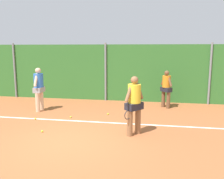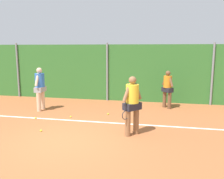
# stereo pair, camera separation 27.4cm
# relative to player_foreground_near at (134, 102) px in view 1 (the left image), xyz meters

# --- Properties ---
(ground_plane) EXTENTS (27.07, 27.07, 0.00)m
(ground_plane) POSITION_rel_player_foreground_near_xyz_m (-1.86, 0.81, -1.04)
(ground_plane) COLOR #A85B33
(hedge_fence_backdrop) EXTENTS (17.59, 0.25, 2.87)m
(hedge_fence_backdrop) POSITION_rel_player_foreground_near_xyz_m (-1.86, 4.95, 0.40)
(hedge_fence_backdrop) COLOR #33702D
(hedge_fence_backdrop) RESTS_ON ground_plane
(fence_post_left) EXTENTS (0.10, 0.10, 2.96)m
(fence_post_left) POSITION_rel_player_foreground_near_xyz_m (-6.93, 4.77, 0.44)
(fence_post_left) COLOR gray
(fence_post_left) RESTS_ON ground_plane
(fence_post_center) EXTENTS (0.10, 0.10, 2.96)m
(fence_post_center) POSITION_rel_player_foreground_near_xyz_m (-1.86, 4.77, 0.44)
(fence_post_center) COLOR gray
(fence_post_center) RESTS_ON ground_plane
(fence_post_right) EXTENTS (0.10, 0.10, 2.96)m
(fence_post_right) POSITION_rel_player_foreground_near_xyz_m (3.22, 4.77, 0.44)
(fence_post_right) COLOR gray
(fence_post_right) RESTS_ON ground_plane
(court_baseline_paint) EXTENTS (12.86, 0.10, 0.01)m
(court_baseline_paint) POSITION_rel_player_foreground_near_xyz_m (-1.86, 1.05, -1.03)
(court_baseline_paint) COLOR white
(court_baseline_paint) RESTS_ON ground_plane
(player_foreground_near) EXTENTS (0.59, 0.70, 1.85)m
(player_foreground_near) POSITION_rel_player_foreground_near_xyz_m (0.00, 0.00, 0.00)
(player_foreground_near) COLOR #8C603D
(player_foreground_near) RESTS_ON ground_plane
(player_midcourt) EXTENTS (0.40, 0.85, 1.87)m
(player_midcourt) POSITION_rel_player_foreground_near_xyz_m (-4.27, 2.24, 0.01)
(player_midcourt) COLOR beige
(player_midcourt) RESTS_ON ground_plane
(player_backcourt_far) EXTENTS (0.54, 0.58, 1.70)m
(player_backcourt_far) POSITION_rel_player_foreground_near_xyz_m (1.15, 3.73, -0.08)
(player_backcourt_far) COLOR brown
(player_backcourt_far) RESTS_ON ground_plane
(tennis_ball_1) EXTENTS (0.07, 0.07, 0.07)m
(tennis_ball_1) POSITION_rel_player_foreground_near_xyz_m (-5.02, 3.81, -1.00)
(tennis_ball_1) COLOR #CCDB33
(tennis_ball_1) RESTS_ON ground_plane
(tennis_ball_2) EXTENTS (0.07, 0.07, 0.07)m
(tennis_ball_2) POSITION_rel_player_foreground_near_xyz_m (-1.23, 2.10, -1.00)
(tennis_ball_2) COLOR #CCDB33
(tennis_ball_2) RESTS_ON ground_plane
(tennis_ball_4) EXTENTS (0.07, 0.07, 0.07)m
(tennis_ball_4) POSITION_rel_player_foreground_near_xyz_m (-3.83, 0.95, -1.00)
(tennis_ball_4) COLOR #CCDB33
(tennis_ball_4) RESTS_ON ground_plane
(tennis_ball_5) EXTENTS (0.07, 0.07, 0.07)m
(tennis_ball_5) POSITION_rel_player_foreground_near_xyz_m (-0.44, 2.49, -1.00)
(tennis_ball_5) COLOR #CCDB33
(tennis_ball_5) RESTS_ON ground_plane
(tennis_ball_6) EXTENTS (0.07, 0.07, 0.07)m
(tennis_ball_6) POSITION_rel_player_foreground_near_xyz_m (-2.94, -0.31, -1.00)
(tennis_ball_6) COLOR #CCDB33
(tennis_ball_6) RESTS_ON ground_plane
(tennis_ball_7) EXTENTS (0.07, 0.07, 0.07)m
(tennis_ball_7) POSITION_rel_player_foreground_near_xyz_m (-2.58, 1.42, -1.00)
(tennis_ball_7) COLOR #CCDB33
(tennis_ball_7) RESTS_ON ground_plane
(tennis_ball_8) EXTENTS (0.07, 0.07, 0.07)m
(tennis_ball_8) POSITION_rel_player_foreground_near_xyz_m (-0.23, 3.42, -1.00)
(tennis_ball_8) COLOR #CCDB33
(tennis_ball_8) RESTS_ON ground_plane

